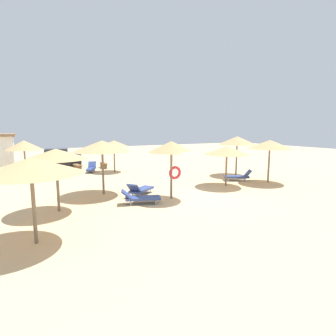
{
  "coord_description": "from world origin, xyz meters",
  "views": [
    {
      "loc": [
        -7.8,
        -11.72,
        3.69
      ],
      "look_at": [
        0.0,
        3.0,
        1.2
      ],
      "focal_mm": 29.03,
      "sensor_mm": 36.0,
      "label": 1
    }
  ],
  "objects_px": {
    "parasol_6": "(24,145)",
    "lounger_3": "(238,176)",
    "parasol_5": "(227,150)",
    "parasol_7": "(270,145)",
    "bench_1": "(104,164)",
    "parasol_8": "(56,154)",
    "lounger_1": "(91,168)",
    "parasol_2": "(31,166)",
    "parasol_3": "(237,141)",
    "parasol_0": "(171,148)",
    "parked_car": "(59,158)",
    "parasol_1": "(114,144)",
    "bench_0": "(70,169)",
    "lounger_0": "(140,197)",
    "parasol_4": "(102,146)",
    "lounger_4": "(140,189)",
    "bench_2": "(77,166)"
  },
  "relations": [
    {
      "from": "bench_0",
      "to": "bench_2",
      "type": "height_order",
      "value": "same"
    },
    {
      "from": "parasol_8",
      "to": "lounger_4",
      "type": "relative_size",
      "value": 1.48
    },
    {
      "from": "parasol_1",
      "to": "lounger_4",
      "type": "height_order",
      "value": "parasol_1"
    },
    {
      "from": "bench_1",
      "to": "parasol_4",
      "type": "bearing_deg",
      "value": -104.68
    },
    {
      "from": "lounger_0",
      "to": "bench_0",
      "type": "xyz_separation_m",
      "value": [
        -1.66,
        10.93,
        0.03
      ]
    },
    {
      "from": "parasol_0",
      "to": "parasol_7",
      "type": "xyz_separation_m",
      "value": [
        7.81,
        0.63,
        -0.11
      ]
    },
    {
      "from": "parasol_8",
      "to": "parasol_3",
      "type": "bearing_deg",
      "value": 14.36
    },
    {
      "from": "lounger_4",
      "to": "parked_car",
      "type": "distance_m",
      "value": 14.11
    },
    {
      "from": "lounger_4",
      "to": "parked_car",
      "type": "relative_size",
      "value": 0.44
    },
    {
      "from": "bench_1",
      "to": "parasol_1",
      "type": "bearing_deg",
      "value": -83.04
    },
    {
      "from": "parasol_2",
      "to": "lounger_1",
      "type": "relative_size",
      "value": 1.62
    },
    {
      "from": "lounger_4",
      "to": "bench_2",
      "type": "distance_m",
      "value": 10.9
    },
    {
      "from": "lounger_1",
      "to": "parasol_1",
      "type": "bearing_deg",
      "value": -24.58
    },
    {
      "from": "parasol_6",
      "to": "lounger_0",
      "type": "relative_size",
      "value": 1.39
    },
    {
      "from": "parasol_1",
      "to": "parasol_8",
      "type": "height_order",
      "value": "parasol_8"
    },
    {
      "from": "parasol_6",
      "to": "bench_1",
      "type": "xyz_separation_m",
      "value": [
        6.33,
        2.34,
        -2.07
      ]
    },
    {
      "from": "parasol_6",
      "to": "lounger_3",
      "type": "distance_m",
      "value": 15.51
    },
    {
      "from": "lounger_3",
      "to": "lounger_4",
      "type": "relative_size",
      "value": 1.02
    },
    {
      "from": "parasol_6",
      "to": "bench_1",
      "type": "relative_size",
      "value": 1.83
    },
    {
      "from": "parasol_8",
      "to": "lounger_1",
      "type": "xyz_separation_m",
      "value": [
        3.67,
        10.31,
        -2.22
      ]
    },
    {
      "from": "parasol_2",
      "to": "parasol_8",
      "type": "relative_size",
      "value": 1.15
    },
    {
      "from": "lounger_0",
      "to": "lounger_1",
      "type": "relative_size",
      "value": 1.02
    },
    {
      "from": "parked_car",
      "to": "parasol_7",
      "type": "bearing_deg",
      "value": -51.49
    },
    {
      "from": "lounger_4",
      "to": "bench_1",
      "type": "height_order",
      "value": "lounger_4"
    },
    {
      "from": "parasol_7",
      "to": "lounger_1",
      "type": "xyz_separation_m",
      "value": [
        -9.61,
        10.1,
        -2.24
      ]
    },
    {
      "from": "parasol_4",
      "to": "bench_1",
      "type": "bearing_deg",
      "value": 75.32
    },
    {
      "from": "parasol_0",
      "to": "parasol_2",
      "type": "relative_size",
      "value": 0.94
    },
    {
      "from": "parasol_3",
      "to": "parasol_4",
      "type": "distance_m",
      "value": 10.82
    },
    {
      "from": "lounger_1",
      "to": "lounger_4",
      "type": "relative_size",
      "value": 1.04
    },
    {
      "from": "lounger_0",
      "to": "lounger_3",
      "type": "height_order",
      "value": "lounger_3"
    },
    {
      "from": "parasol_0",
      "to": "parasol_2",
      "type": "distance_m",
      "value": 7.11
    },
    {
      "from": "parasol_2",
      "to": "parasol_3",
      "type": "bearing_deg",
      "value": 24.95
    },
    {
      "from": "parasol_3",
      "to": "bench_0",
      "type": "xyz_separation_m",
      "value": [
        -11.34,
        6.93,
        -2.35
      ]
    },
    {
      "from": "parasol_4",
      "to": "parasol_7",
      "type": "xyz_separation_m",
      "value": [
        10.71,
        -1.98,
        -0.11
      ]
    },
    {
      "from": "parasol_8",
      "to": "bench_1",
      "type": "distance_m",
      "value": 13.18
    },
    {
      "from": "lounger_3",
      "to": "bench_0",
      "type": "height_order",
      "value": "lounger_3"
    },
    {
      "from": "parasol_7",
      "to": "bench_1",
      "type": "xyz_separation_m",
      "value": [
        -8.15,
        11.74,
        -2.22
      ]
    },
    {
      "from": "bench_0",
      "to": "bench_1",
      "type": "xyz_separation_m",
      "value": [
        3.15,
        1.6,
        0.0
      ]
    },
    {
      "from": "parked_car",
      "to": "parasol_1",
      "type": "bearing_deg",
      "value": -54.59
    },
    {
      "from": "parasol_6",
      "to": "parasol_7",
      "type": "xyz_separation_m",
      "value": [
        14.49,
        -9.4,
        0.15
      ]
    },
    {
      "from": "lounger_4",
      "to": "parasol_2",
      "type": "bearing_deg",
      "value": -141.41
    },
    {
      "from": "parasol_5",
      "to": "lounger_0",
      "type": "bearing_deg",
      "value": -168.63
    },
    {
      "from": "parasol_5",
      "to": "parasol_7",
      "type": "xyz_separation_m",
      "value": [
        3.23,
        -0.5,
        0.31
      ]
    },
    {
      "from": "parasol_3",
      "to": "parasol_8",
      "type": "xyz_separation_m",
      "value": [
        -13.32,
        -3.41,
        -0.15
      ]
    },
    {
      "from": "parasol_2",
      "to": "bench_0",
      "type": "bearing_deg",
      "value": 77.45
    },
    {
      "from": "lounger_1",
      "to": "bench_1",
      "type": "relative_size",
      "value": 1.3
    },
    {
      "from": "parasol_6",
      "to": "parasol_8",
      "type": "xyz_separation_m",
      "value": [
        1.2,
        -9.6,
        0.12
      ]
    },
    {
      "from": "parasol_7",
      "to": "lounger_0",
      "type": "relative_size",
      "value": 1.46
    },
    {
      "from": "lounger_0",
      "to": "lounger_1",
      "type": "xyz_separation_m",
      "value": [
        0.03,
        10.89,
        0.01
      ]
    },
    {
      "from": "parasol_7",
      "to": "lounger_1",
      "type": "bearing_deg",
      "value": 133.58
    }
  ]
}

